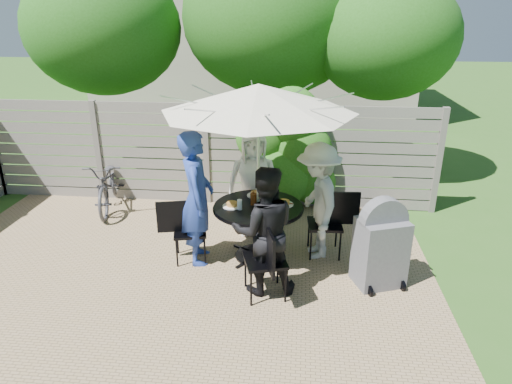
# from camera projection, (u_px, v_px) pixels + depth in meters

# --- Properties ---
(backyard_envelope) EXTENTS (60.00, 60.00, 5.00)m
(backyard_envelope) POSITION_uv_depth(u_px,v_px,m) (255.00, 35.00, 14.22)
(backyard_envelope) COLOR #2D571B
(backyard_envelope) RESTS_ON ground
(patio_table) EXTENTS (1.44, 1.44, 0.81)m
(patio_table) POSITION_uv_depth(u_px,v_px,m) (258.00, 222.00, 6.36)
(patio_table) COLOR black
(patio_table) RESTS_ON ground
(umbrella) EXTENTS (2.96, 2.96, 2.46)m
(umbrella) POSITION_uv_depth(u_px,v_px,m) (258.00, 98.00, 5.73)
(umbrella) COLOR silver
(umbrella) RESTS_ON ground
(chair_back) EXTENTS (0.49, 0.64, 0.84)m
(chair_back) POSITION_uv_depth(u_px,v_px,m) (253.00, 214.00, 7.37)
(chair_back) COLOR black
(chair_back) RESTS_ON ground
(person_back) EXTENTS (0.91, 0.68, 1.68)m
(person_back) POSITION_uv_depth(u_px,v_px,m) (253.00, 182.00, 7.03)
(person_back) COLOR white
(person_back) RESTS_ON ground
(chair_left) EXTENTS (0.70, 0.53, 0.92)m
(chair_left) POSITION_uv_depth(u_px,v_px,m) (190.00, 243.00, 6.39)
(chair_left) COLOR black
(chair_left) RESTS_ON ground
(person_left) EXTENTS (0.57, 0.76, 1.88)m
(person_left) POSITION_uv_depth(u_px,v_px,m) (197.00, 199.00, 6.16)
(person_left) COLOR navy
(person_left) RESTS_ON ground
(chair_front) EXTENTS (0.60, 0.77, 1.01)m
(chair_front) POSITION_uv_depth(u_px,v_px,m) (265.00, 275.00, 5.56)
(chair_front) COLOR black
(chair_front) RESTS_ON ground
(person_front) EXTENTS (0.90, 0.76, 1.65)m
(person_front) POSITION_uv_depth(u_px,v_px,m) (264.00, 231.00, 5.49)
(person_front) COLOR black
(person_front) RESTS_ON ground
(chair_right) EXTENTS (0.72, 0.50, 0.98)m
(chair_right) POSITION_uv_depth(u_px,v_px,m) (325.00, 236.00, 6.53)
(chair_right) COLOR black
(chair_right) RESTS_ON ground
(person_right) EXTENTS (0.81, 1.18, 1.68)m
(person_right) POSITION_uv_depth(u_px,v_px,m) (318.00, 202.00, 6.32)
(person_right) COLOR beige
(person_right) RESTS_ON ground
(plate_back) EXTENTS (0.26, 0.26, 0.06)m
(plate_back) POSITION_uv_depth(u_px,v_px,m) (256.00, 194.00, 6.59)
(plate_back) COLOR white
(plate_back) RESTS_ON patio_table
(plate_left) EXTENTS (0.26, 0.26, 0.06)m
(plate_left) POSITION_uv_depth(u_px,v_px,m) (232.00, 205.00, 6.23)
(plate_left) COLOR white
(plate_left) RESTS_ON patio_table
(plate_front) EXTENTS (0.26, 0.26, 0.06)m
(plate_front) POSITION_uv_depth(u_px,v_px,m) (261.00, 215.00, 5.93)
(plate_front) COLOR white
(plate_front) RESTS_ON patio_table
(plate_right) EXTENTS (0.26, 0.26, 0.06)m
(plate_right) POSITION_uv_depth(u_px,v_px,m) (284.00, 203.00, 6.29)
(plate_right) COLOR white
(plate_right) RESTS_ON patio_table
(glass_left) EXTENTS (0.07, 0.07, 0.14)m
(glass_left) POSITION_uv_depth(u_px,v_px,m) (240.00, 205.00, 6.13)
(glass_left) COLOR silver
(glass_left) RESTS_ON patio_table
(glass_front) EXTENTS (0.07, 0.07, 0.14)m
(glass_front) POSITION_uv_depth(u_px,v_px,m) (268.00, 208.00, 6.01)
(glass_front) COLOR silver
(glass_front) RESTS_ON patio_table
(glass_right) EXTENTS (0.07, 0.07, 0.14)m
(glass_right) POSITION_uv_depth(u_px,v_px,m) (276.00, 197.00, 6.36)
(glass_right) COLOR silver
(glass_right) RESTS_ON patio_table
(syrup_jug) EXTENTS (0.09, 0.09, 0.16)m
(syrup_jug) POSITION_uv_depth(u_px,v_px,m) (254.00, 199.00, 6.28)
(syrup_jug) COLOR #59280C
(syrup_jug) RESTS_ON patio_table
(coffee_cup) EXTENTS (0.08, 0.08, 0.12)m
(coffee_cup) POSITION_uv_depth(u_px,v_px,m) (264.00, 195.00, 6.46)
(coffee_cup) COLOR #C6B293
(coffee_cup) RESTS_ON patio_table
(bicycle) EXTENTS (0.98, 1.84, 0.92)m
(bicycle) POSITION_uv_depth(u_px,v_px,m) (109.00, 183.00, 8.07)
(bicycle) COLOR #333338
(bicycle) RESTS_ON ground
(bbq_grill) EXTENTS (0.71, 0.63, 1.20)m
(bbq_grill) POSITION_uv_depth(u_px,v_px,m) (381.00, 246.00, 5.73)
(bbq_grill) COLOR #5C5D61
(bbq_grill) RESTS_ON ground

